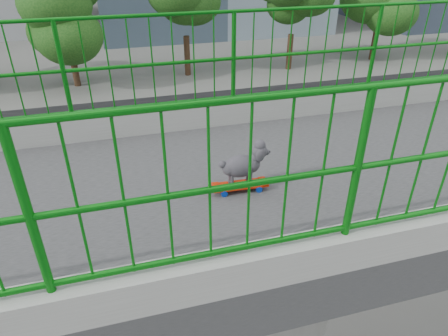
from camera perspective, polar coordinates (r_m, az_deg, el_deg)
The scene contains 9 objects.
road at distance 18.79m, azimuth -9.25°, elevation 0.60°, with size 18.00×90.00×0.02m, color black.
footbridge at distance 5.38m, azimuth 5.56°, elevation -17.25°, with size 3.00×24.00×7.00m.
railing at distance 4.14m, azimuth 6.91°, elevation 1.83°, with size 3.00×24.00×1.42m.
street_trees at distance 29.82m, azimuth -11.46°, elevation 21.07°, with size 5.30×60.40×7.26m.
skateboard at distance 3.91m, azimuth 2.30°, elevation -2.53°, with size 0.19×0.55×0.07m.
poodle at distance 3.79m, azimuth 2.76°, elevation 0.59°, with size 0.23×0.50×0.42m.
car_1 at distance 15.71m, azimuth -28.39°, elevation -6.70°, with size 1.43×4.11×1.35m, color #9B9BA0.
car_5 at distance 13.85m, azimuth 12.97°, elevation -8.07°, with size 1.62×4.65×1.53m, color red.
car_7 at distance 21.25m, azimuth 18.67°, elevation 4.96°, with size 1.88×4.62×1.34m, color red.
Camera 1 is at (3.35, -1.46, 9.16)m, focal length 32.08 mm.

